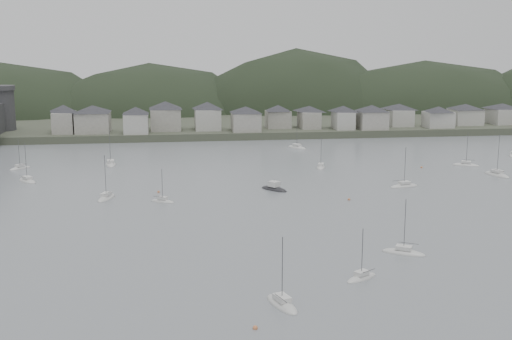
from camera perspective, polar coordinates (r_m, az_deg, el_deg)
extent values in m
plane|color=slate|center=(95.47, 6.36, -12.06)|extent=(900.00, 900.00, 0.00)
cube|color=#383D2D|center=(382.39, -4.57, 5.53)|extent=(900.00, 250.00, 3.00)
ellipsoid|color=black|center=(370.87, -21.70, 2.81)|extent=(138.98, 92.48, 81.13)
ellipsoid|color=black|center=(361.17, -9.46, 3.26)|extent=(132.08, 90.41, 79.74)
ellipsoid|color=black|center=(368.74, 3.56, 3.12)|extent=(133.88, 88.37, 101.41)
ellipsoid|color=black|center=(385.78, 14.77, 3.48)|extent=(165.81, 81.78, 82.55)
cylinder|color=#38383A|center=(288.79, -21.95, 5.03)|extent=(10.00, 10.00, 17.00)
cube|color=gray|center=(272.08, -16.95, 4.14)|extent=(8.34, 12.91, 8.59)
pyramid|color=#252429|center=(271.50, -17.02, 5.35)|extent=(15.78, 15.78, 3.01)
cube|color=gray|center=(269.87, -14.52, 4.19)|extent=(13.68, 13.35, 8.36)
pyramid|color=#252429|center=(269.30, -14.57, 5.38)|extent=(20.07, 20.07, 2.93)
cube|color=#B9B7AE|center=(263.16, -10.80, 4.15)|extent=(9.78, 10.20, 8.08)
pyramid|color=#252429|center=(262.59, -10.84, 5.33)|extent=(14.83, 14.83, 2.83)
cube|color=gray|center=(272.34, -8.16, 4.56)|extent=(12.59, 13.33, 9.09)
pyramid|color=#252429|center=(271.74, -8.20, 5.84)|extent=(19.24, 19.24, 3.18)
cube|color=#B9B7AE|center=(271.32, -4.40, 4.59)|extent=(10.74, 12.17, 8.87)
pyramid|color=#252429|center=(270.73, -4.41, 5.85)|extent=(17.01, 17.01, 3.10)
cube|color=gray|center=(266.30, -0.93, 4.37)|extent=(11.63, 12.09, 7.69)
pyramid|color=#252429|center=(265.76, -0.93, 5.49)|extent=(17.61, 17.61, 2.69)
cube|color=gray|center=(277.08, 2.01, 4.60)|extent=(10.37, 9.35, 7.44)
pyramid|color=#252429|center=(276.57, 2.02, 5.63)|extent=(14.65, 14.65, 2.60)
cube|color=gray|center=(277.37, 4.83, 4.55)|extent=(8.24, 12.20, 7.22)
pyramid|color=#252429|center=(276.87, 4.84, 5.55)|extent=(15.17, 15.17, 2.53)
cube|color=#B9B7AE|center=(275.71, 7.89, 4.47)|extent=(8.06, 10.91, 7.46)
pyramid|color=#252429|center=(275.20, 7.92, 5.51)|extent=(14.08, 14.08, 2.61)
cube|color=gray|center=(277.88, 10.42, 4.47)|extent=(11.73, 11.78, 7.66)
pyramid|color=#252429|center=(277.37, 10.46, 5.53)|extent=(17.46, 17.46, 2.68)
cube|color=#B9B7AE|center=(292.40, 12.77, 4.66)|extent=(10.19, 13.02, 7.33)
pyramid|color=#252429|center=(291.92, 12.82, 5.62)|extent=(17.23, 17.23, 2.57)
cube|color=#B9B7AE|center=(289.95, 16.15, 4.40)|extent=(11.70, 9.81, 6.88)
pyramid|color=#252429|center=(289.49, 16.20, 5.31)|extent=(15.97, 15.97, 2.41)
cube|color=#B9B7AE|center=(305.05, 18.38, 4.59)|extent=(12.83, 12.48, 7.00)
pyramid|color=#252429|center=(304.61, 18.44, 5.47)|extent=(18.79, 18.79, 2.45)
cube|color=#B9B7AE|center=(314.02, 21.35, 4.56)|extent=(11.07, 13.50, 6.97)
pyramid|color=#252429|center=(313.60, 21.41, 5.41)|extent=(18.25, 18.25, 2.44)
cylinder|color=#3F3F42|center=(241.13, 21.99, 1.67)|extent=(2.54, 3.04, 0.10)
ellipsoid|color=beige|center=(106.39, 9.51, -9.66)|extent=(6.82, 5.42, 1.34)
cube|color=silver|center=(106.06, 9.53, -9.16)|extent=(2.78, 2.51, 0.70)
cylinder|color=#3F3F42|center=(104.96, 9.59, -7.43)|extent=(0.12, 0.12, 8.39)
cylinder|color=#3F3F42|center=(105.59, 10.18, -8.96)|extent=(2.60, 1.71, 0.10)
ellipsoid|color=beige|center=(190.58, -19.99, -0.98)|extent=(7.46, 8.66, 1.74)
cube|color=silver|center=(190.36, -20.01, -0.64)|extent=(3.37, 3.59, 0.70)
cylinder|color=#3F3F42|center=(189.57, -20.10, 0.67)|extent=(0.12, 0.12, 10.90)
cylinder|color=#3F3F42|center=(189.25, -20.38, -0.56)|extent=(2.43, 3.20, 0.10)
ellipsoid|color=beige|center=(120.30, 13.21, -7.35)|extent=(8.22, 6.51, 1.62)
cube|color=silver|center=(119.96, 13.23, -6.85)|extent=(3.34, 3.02, 0.70)
cylinder|color=#3F3F42|center=(118.80, 13.32, -4.97)|extent=(0.12, 0.12, 10.11)
cylinder|color=#3F3F42|center=(120.93, 13.66, -6.45)|extent=(3.13, 2.03, 0.10)
ellipsoid|color=beige|center=(94.93, 2.37, -12.11)|extent=(5.04, 8.66, 1.65)
cube|color=silver|center=(94.49, 2.37, -11.48)|extent=(2.61, 3.30, 0.70)
cylinder|color=#3F3F42|center=(92.98, 2.39, -9.10)|extent=(0.12, 0.12, 10.31)
cylinder|color=#3F3F42|center=(92.92, 2.25, -11.51)|extent=(1.23, 3.56, 0.10)
ellipsoid|color=beige|center=(240.41, 3.71, 2.01)|extent=(7.41, 9.05, 1.80)
cube|color=silver|center=(240.23, 3.71, 2.29)|extent=(3.40, 3.71, 0.70)
cylinder|color=#3F3F42|center=(239.59, 3.73, 3.37)|extent=(0.12, 0.12, 11.23)
cylinder|color=#3F3F42|center=(241.63, 3.86, 2.47)|extent=(2.35, 3.40, 0.10)
ellipsoid|color=beige|center=(211.62, -20.56, 0.11)|extent=(6.85, 6.97, 1.48)
cube|color=silver|center=(211.44, -20.58, 0.39)|extent=(2.97, 2.99, 0.70)
cylinder|color=#3F3F42|center=(210.84, -20.65, 1.39)|extent=(0.12, 0.12, 9.26)
cylinder|color=#3F3F42|center=(210.23, -20.40, 0.49)|extent=(2.39, 2.46, 0.10)
ellipsoid|color=beige|center=(177.11, 13.25, -1.48)|extent=(8.99, 4.59, 1.72)
cube|color=silver|center=(176.87, 13.27, -1.11)|extent=(3.35, 2.51, 0.70)
cylinder|color=#3F3F42|center=(176.04, 13.33, 0.28)|extent=(0.12, 0.12, 10.74)
cylinder|color=#3F3F42|center=(176.54, 12.78, -0.93)|extent=(3.79, 0.96, 0.10)
ellipsoid|color=beige|center=(157.19, -8.44, -2.86)|extent=(6.62, 5.19, 1.30)
cube|color=silver|center=(156.97, -8.45, -2.53)|extent=(2.69, 2.42, 0.70)
cylinder|color=#3F3F42|center=(156.25, -8.49, -1.36)|extent=(0.12, 0.12, 8.13)
cylinder|color=#3F3F42|center=(156.26, -8.83, -2.39)|extent=(2.54, 1.63, 0.10)
ellipsoid|color=beige|center=(214.58, 18.47, 0.39)|extent=(8.65, 6.58, 1.69)
cube|color=silver|center=(214.39, 18.49, 0.69)|extent=(3.49, 3.09, 0.70)
cylinder|color=#3F3F42|center=(213.71, 18.56, 1.81)|extent=(0.12, 0.12, 10.54)
cylinder|color=#3F3F42|center=(215.55, 18.72, 0.87)|extent=(3.33, 2.00, 0.10)
ellipsoid|color=beige|center=(163.31, -13.39, -2.52)|extent=(5.25, 9.15, 1.74)
cube|color=silver|center=(163.04, -13.40, -2.12)|extent=(2.74, 3.48, 0.70)
cylinder|color=#3F3F42|center=(162.13, -13.47, -0.60)|extent=(0.12, 0.12, 10.89)
cylinder|color=#3F3F42|center=(161.42, -13.30, -2.05)|extent=(1.26, 3.77, 0.10)
ellipsoid|color=beige|center=(200.87, 5.88, 0.21)|extent=(4.60, 8.19, 1.56)
cube|color=silver|center=(200.67, 5.89, 0.51)|extent=(2.42, 3.10, 0.70)
cylinder|color=#3F3F42|center=(200.00, 5.91, 1.62)|extent=(0.12, 0.12, 9.75)
cylinder|color=#3F3F42|center=(201.76, 5.69, 0.73)|extent=(1.09, 3.40, 0.10)
ellipsoid|color=beige|center=(210.23, -13.01, 0.46)|extent=(4.28, 9.94, 1.93)
cube|color=silver|center=(210.01, -13.02, 0.80)|extent=(2.53, 3.61, 0.70)
cylinder|color=#3F3F42|center=(209.23, -13.08, 2.12)|extent=(0.12, 0.12, 12.03)
cylinder|color=#3F3F42|center=(208.25, -13.13, 0.87)|extent=(0.65, 4.31, 0.10)
ellipsoid|color=beige|center=(201.08, 20.95, -0.45)|extent=(5.30, 10.31, 1.97)
cube|color=silver|center=(200.84, 20.98, -0.09)|extent=(2.89, 3.85, 0.70)
cylinder|color=#3F3F42|center=(200.01, 21.07, 1.32)|extent=(0.12, 0.12, 12.31)
cylinder|color=#3F3F42|center=(199.07, 21.12, -0.04)|extent=(1.10, 4.34, 0.10)
ellipsoid|color=black|center=(168.81, 1.65, -1.79)|extent=(7.76, 8.59, 1.88)
cube|color=silver|center=(168.47, 1.65, -1.26)|extent=(3.47, 3.50, 1.40)
cylinder|color=#3F3F42|center=(168.28, 1.65, -0.96)|extent=(0.10, 0.10, 1.20)
sphere|color=#C67042|center=(87.54, -0.07, -14.09)|extent=(0.70, 0.70, 0.70)
sphere|color=#C67042|center=(159.14, 8.42, -2.66)|extent=(0.70, 0.70, 0.70)
sphere|color=#C67042|center=(167.62, -8.81, -1.97)|extent=(0.70, 0.70, 0.70)
sphere|color=#C67042|center=(206.62, 14.75, 0.23)|extent=(0.70, 0.70, 0.70)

